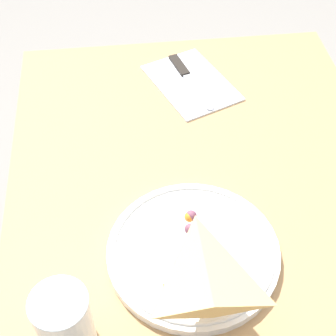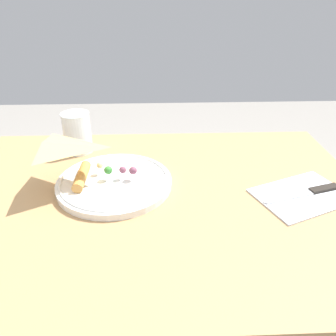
% 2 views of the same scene
% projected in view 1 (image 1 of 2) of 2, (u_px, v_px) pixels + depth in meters
% --- Properties ---
extents(dining_table, '(0.97, 0.69, 0.77)m').
position_uv_depth(dining_table, '(204.00, 248.00, 0.98)').
color(dining_table, '#A87F51').
rests_on(dining_table, ground_plane).
extents(plate_pizza, '(0.27, 0.27, 0.05)m').
position_uv_depth(plate_pizza, '(193.00, 251.00, 0.79)').
color(plate_pizza, white).
rests_on(plate_pizza, dining_table).
extents(milk_glass, '(0.08, 0.08, 0.11)m').
position_uv_depth(milk_glass, '(65.00, 324.00, 0.67)').
color(milk_glass, white).
rests_on(milk_glass, dining_table).
extents(napkin_folded, '(0.24, 0.21, 0.00)m').
position_uv_depth(napkin_folded, '(191.00, 83.00, 1.09)').
color(napkin_folded, silver).
rests_on(napkin_folded, dining_table).
extents(butter_knife, '(0.19, 0.07, 0.01)m').
position_uv_depth(butter_knife, '(189.00, 78.00, 1.09)').
color(butter_knife, black).
rests_on(butter_knife, napkin_folded).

